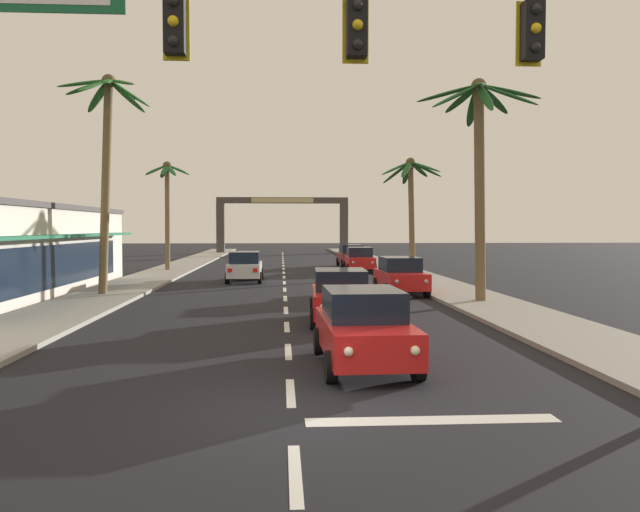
# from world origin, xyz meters

# --- Properties ---
(ground_plane) EXTENTS (220.00, 220.00, 0.00)m
(ground_plane) POSITION_xyz_m (0.00, 0.00, 0.00)
(ground_plane) COLOR black
(sidewalk_right) EXTENTS (3.20, 110.00, 0.14)m
(sidewalk_right) POSITION_xyz_m (7.80, 20.00, 0.07)
(sidewalk_right) COLOR gray
(sidewalk_right) RESTS_ON ground
(sidewalk_left) EXTENTS (3.20, 110.00, 0.14)m
(sidewalk_left) POSITION_xyz_m (-7.80, 20.00, 0.07)
(sidewalk_left) COLOR gray
(sidewalk_left) RESTS_ON ground
(lane_markings) EXTENTS (4.28, 86.55, 0.01)m
(lane_markings) POSITION_xyz_m (0.42, 19.47, 0.00)
(lane_markings) COLOR silver
(lane_markings) RESTS_ON ground
(traffic_signal_mast) EXTENTS (11.62, 0.41, 7.63)m
(traffic_signal_mast) POSITION_xyz_m (2.90, -0.19, 5.52)
(traffic_signal_mast) COLOR #2D2D33
(traffic_signal_mast) RESTS_ON ground
(sedan_lead_at_stop_bar) EXTENTS (2.03, 4.48, 1.68)m
(sedan_lead_at_stop_bar) POSITION_xyz_m (1.62, 3.36, 0.85)
(sedan_lead_at_stop_bar) COLOR red
(sedan_lead_at_stop_bar) RESTS_ON ground
(sedan_third_in_queue) EXTENTS (2.09, 4.50, 1.68)m
(sedan_third_in_queue) POSITION_xyz_m (1.72, 9.79, 0.85)
(sedan_third_in_queue) COLOR red
(sedan_third_in_queue) RESTS_ON ground
(sedan_oncoming_far) EXTENTS (1.96, 4.45, 1.68)m
(sedan_oncoming_far) POSITION_xyz_m (-2.18, 25.11, 0.85)
(sedan_oncoming_far) COLOR silver
(sedan_oncoming_far) RESTS_ON ground
(sedan_parked_nearest_kerb) EXTENTS (2.06, 4.49, 1.68)m
(sedan_parked_nearest_kerb) POSITION_xyz_m (5.20, 37.94, 0.85)
(sedan_parked_nearest_kerb) COLOR maroon
(sedan_parked_nearest_kerb) RESTS_ON ground
(sedan_parked_mid_kerb) EXTENTS (2.02, 4.48, 1.68)m
(sedan_parked_mid_kerb) POSITION_xyz_m (5.23, 18.08, 0.85)
(sedan_parked_mid_kerb) COLOR red
(sedan_parked_mid_kerb) RESTS_ON ground
(sedan_parked_far_kerb) EXTENTS (2.05, 4.49, 1.68)m
(sedan_parked_far_kerb) POSITION_xyz_m (5.13, 32.28, 0.85)
(sedan_parked_far_kerb) COLOR red
(sedan_parked_far_kerb) RESTS_ON ground
(palm_left_second) EXTENTS (3.90, 4.12, 9.63)m
(palm_left_second) POSITION_xyz_m (-7.68, 17.78, 6.84)
(palm_left_second) COLOR brown
(palm_left_second) RESTS_ON ground
(palm_left_third) EXTENTS (3.15, 2.93, 7.49)m
(palm_left_third) POSITION_xyz_m (-7.88, 33.42, 5.35)
(palm_left_third) COLOR brown
(palm_left_third) RESTS_ON ground
(palm_right_second) EXTENTS (4.83, 4.74, 8.84)m
(palm_right_second) POSITION_xyz_m (7.60, 14.25, 6.28)
(palm_right_second) COLOR brown
(palm_right_second) RESTS_ON ground
(palm_right_third) EXTENTS (4.20, 3.93, 7.34)m
(palm_right_third) POSITION_xyz_m (7.89, 28.69, 5.30)
(palm_right_third) COLOR brown
(palm_right_third) RESTS_ON ground
(town_gateway_arch) EXTENTS (15.18, 0.90, 6.49)m
(town_gateway_arch) POSITION_xyz_m (0.00, 63.32, 4.25)
(town_gateway_arch) COLOR #423D38
(town_gateway_arch) RESTS_ON ground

